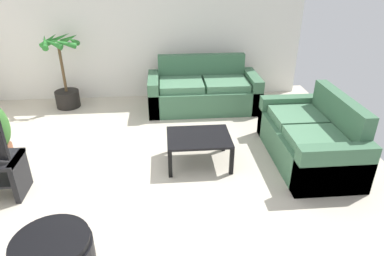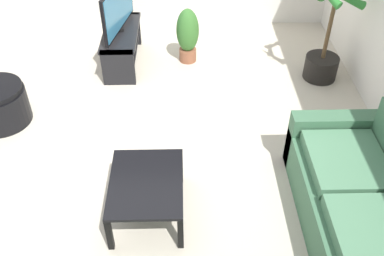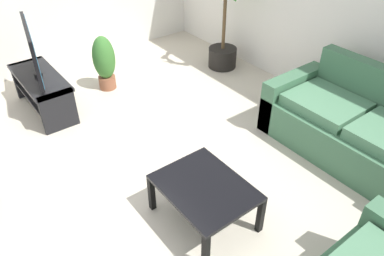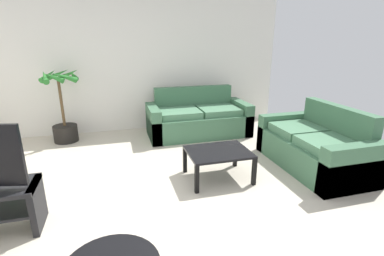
{
  "view_description": "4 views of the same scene",
  "coord_description": "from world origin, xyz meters",
  "px_view_note": "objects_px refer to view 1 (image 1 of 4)",
  "views": [
    {
      "loc": [
        0.37,
        -3.43,
        2.47
      ],
      "look_at": [
        0.7,
        0.41,
        0.53
      ],
      "focal_mm": 31.76,
      "sensor_mm": 36.0,
      "label": 1
    },
    {
      "loc": [
        3.4,
        0.77,
        3.2
      ],
      "look_at": [
        0.31,
        0.84,
        0.6
      ],
      "focal_mm": 40.98,
      "sensor_mm": 36.0,
      "label": 2
    },
    {
      "loc": [
        2.5,
        -1.01,
        2.61
      ],
      "look_at": [
        0.12,
        0.81,
        0.45
      ],
      "focal_mm": 34.85,
      "sensor_mm": 36.0,
      "label": 3
    },
    {
      "loc": [
        -0.48,
        -2.83,
        1.82
      ],
      "look_at": [
        0.53,
        0.82,
        0.62
      ],
      "focal_mm": 26.42,
      "sensor_mm": 36.0,
      "label": 4
    }
  ],
  "objects_px": {
    "couch_loveseat": "(310,139)",
    "potted_palm": "(65,79)",
    "couch_main": "(203,92)",
    "coffee_table": "(199,140)"
  },
  "relations": [
    {
      "from": "couch_main",
      "to": "coffee_table",
      "type": "distance_m",
      "value": 1.88
    },
    {
      "from": "coffee_table",
      "to": "potted_palm",
      "type": "relative_size",
      "value": 0.61
    },
    {
      "from": "couch_main",
      "to": "coffee_table",
      "type": "bearing_deg",
      "value": -98.44
    },
    {
      "from": "coffee_table",
      "to": "couch_main",
      "type": "bearing_deg",
      "value": 81.56
    },
    {
      "from": "couch_loveseat",
      "to": "potted_palm",
      "type": "distance_m",
      "value": 4.27
    },
    {
      "from": "couch_loveseat",
      "to": "coffee_table",
      "type": "bearing_deg",
      "value": 178.95
    },
    {
      "from": "potted_palm",
      "to": "coffee_table",
      "type": "bearing_deg",
      "value": -44.28
    },
    {
      "from": "couch_loveseat",
      "to": "potted_palm",
      "type": "xyz_separation_m",
      "value": [
        -3.68,
        2.16,
        0.23
      ]
    },
    {
      "from": "couch_main",
      "to": "coffee_table",
      "type": "relative_size",
      "value": 2.37
    },
    {
      "from": "couch_loveseat",
      "to": "potted_palm",
      "type": "relative_size",
      "value": 1.25
    }
  ]
}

